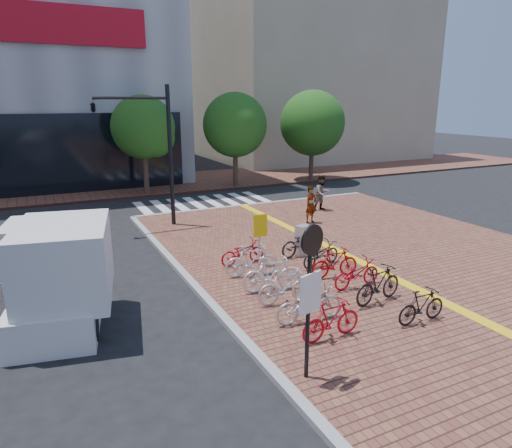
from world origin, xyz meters
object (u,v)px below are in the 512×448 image
bike_9 (335,263)px  traffic_light_pole (136,131)px  bike_0 (331,320)px  bike_4 (252,261)px  box_truck (58,272)px  bike_3 (272,274)px  yellow_sign (260,230)px  bike_2 (286,286)px  utility_box (303,240)px  bike_10 (321,254)px  notice_sign (310,284)px  pedestrian_b (322,193)px  bike_6 (422,306)px  bike_5 (243,252)px  bike_7 (379,284)px  bike_11 (303,242)px  pedestrian_a (311,205)px  bike_1 (309,304)px  bike_8 (357,273)px

bike_9 → traffic_light_pole: bearing=32.7°
bike_0 → bike_4: bearing=-2.2°
bike_0 → bike_9: bike_9 is taller
box_truck → bike_3: bearing=-12.6°
bike_0 → yellow_sign: bearing=-9.8°
bike_2 → bike_0: bearing=-177.0°
bike_2 → box_truck: (-5.77, 2.22, 0.65)m
bike_4 → utility_box: utility_box is taller
bike_10 → notice_sign: (-4.00, -5.48, 1.66)m
pedestrian_b → notice_sign: 15.34m
utility_box → box_truck: size_ratio=0.22×
utility_box → yellow_sign: size_ratio=0.62×
bike_4 → bike_6: (2.55, -4.86, -0.08)m
bike_6 → bike_5: bearing=21.2°
bike_7 → utility_box: bearing=-12.9°
bike_3 → notice_sign: (-1.43, -4.28, 1.53)m
bike_0 → utility_box: (2.69, 5.65, 0.07)m
bike_11 → traffic_light_pole: 8.74m
bike_2 → utility_box: (2.68, 3.41, 0.05)m
bike_6 → pedestrian_a: 10.22m
bike_3 → bike_11: 3.58m
bike_1 → box_truck: size_ratio=0.37×
bike_7 → bike_11: bike_7 is taller
bike_7 → traffic_light_pole: (-4.29, 10.91, 3.78)m
bike_0 → bike_10: bike_0 is taller
bike_2 → pedestrian_b: bearing=-35.6°
bike_6 → box_truck: (-8.35, 4.78, 0.70)m
bike_11 → bike_2: bearing=132.7°
bike_2 → notice_sign: (-1.39, -3.36, 1.58)m
bike_1 → traffic_light_pole: traffic_light_pole is taller
bike_3 → bike_7: bike_3 is taller
bike_2 → traffic_light_pole: 10.70m
bike_0 → notice_sign: 2.39m
bike_1 → bike_5: bike_1 is taller
bike_0 → pedestrian_b: (7.39, 11.40, 0.42)m
notice_sign → box_truck: notice_sign is taller
bike_7 → yellow_sign: size_ratio=0.99×
bike_4 → traffic_light_pole: bearing=25.1°
bike_2 → bike_9: bearing=-63.7°
bike_8 → bike_10: bearing=-5.3°
bike_5 → bike_9: (2.18, -2.43, 0.06)m
notice_sign → bike_0: bearing=39.4°
bike_1 → bike_3: size_ratio=1.01×
bike_0 → bike_1: size_ratio=0.88×
bike_5 → bike_11: bearing=-96.3°
bike_2 → bike_7: bearing=-111.2°
bike_6 → bike_10: bike_6 is taller
bike_7 → yellow_sign: 4.61m
yellow_sign → pedestrian_a: bearing=41.0°
bike_5 → utility_box: 2.45m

